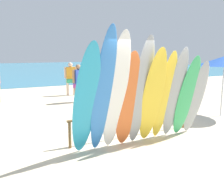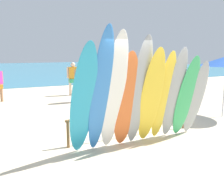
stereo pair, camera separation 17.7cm
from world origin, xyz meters
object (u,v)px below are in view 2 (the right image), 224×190
surfboard_grey_7 (174,94)px  beachgoer_by_water (73,76)px  surfboard_yellow_6 (163,97)px  beachgoer_strolling (80,81)px  beach_chair_blue (154,98)px  surfboard_green_8 (186,97)px  beach_chair_striped (179,95)px  beachgoer_near_rack (110,77)px  surfboard_grey_9 (196,98)px  surfboard_rack (133,117)px  surfboard_blue_1 (101,92)px  surfboard_yellow_5 (151,97)px  surfboard_orange_3 (126,100)px  surfboard_teal_0 (83,101)px  surfboard_grey_4 (140,92)px  surfboard_white_2 (114,93)px  beach_chair_red (188,100)px

surfboard_grey_7 → beachgoer_by_water: surfboard_grey_7 is taller
surfboard_yellow_6 → beachgoer_strolling: size_ratio=1.38×
beachgoer_strolling → beach_chair_blue: beachgoer_strolling is taller
surfboard_green_8 → beach_chair_striped: (2.66, 3.34, -0.67)m
surfboard_green_8 → beachgoer_near_rack: size_ratio=1.37×
surfboard_yellow_6 → surfboard_grey_9: 1.06m
beachgoer_strolling → beachgoer_near_rack: (2.17, 1.44, -0.04)m
surfboard_rack → surfboard_blue_1: 1.64m
surfboard_yellow_5 → surfboard_grey_7: (0.75, 0.05, 0.01)m
surfboard_yellow_5 → beachgoer_strolling: size_ratio=1.44×
surfboard_yellow_5 → surfboard_grey_9: bearing=7.5°
beachgoer_by_water → surfboard_yellow_5: bearing=-78.8°
surfboard_yellow_6 → beach_chair_striped: bearing=43.4°
beachgoer_strolling → surfboard_rack: bearing=-112.3°
surfboard_rack → surfboard_orange_3: size_ratio=1.56×
surfboard_yellow_6 → beachgoer_by_water: size_ratio=1.36×
beach_chair_striped → surfboard_teal_0: bearing=-149.7°
beachgoer_by_water → beach_chair_striped: (3.36, -4.35, -0.58)m
surfboard_grey_4 → surfboard_green_8: size_ratio=1.20×
surfboard_rack → beachgoer_strolling: (0.28, 5.11, 0.43)m
surfboard_blue_1 → beach_chair_blue: (3.78, 3.30, -0.97)m
beachgoer_strolling → beachgoer_near_rack: beachgoer_strolling is taller
surfboard_yellow_6 → surfboard_grey_4: bearing=-176.8°
surfboard_blue_1 → surfboard_grey_4: size_ratio=1.07×
surfboard_rack → beachgoer_near_rack: bearing=69.5°
surfboard_orange_3 → surfboard_teal_0: bearing=-173.2°
surfboard_yellow_5 → beach_chair_blue: surfboard_yellow_5 is taller
surfboard_blue_1 → surfboard_white_2: bearing=2.1°
surfboard_blue_1 → surfboard_orange_3: bearing=4.9°
beachgoer_near_rack → beach_chair_red: bearing=-152.6°
surfboard_blue_1 → beach_chair_blue: 5.11m
surfboard_white_2 → beach_chair_striped: size_ratio=3.51×
surfboard_orange_3 → surfboard_yellow_5: surfboard_yellow_5 is taller
surfboard_grey_4 → surfboard_green_8: surfboard_grey_4 is taller
beachgoer_by_water → beach_chair_red: (2.90, -5.44, -0.58)m
beach_chair_red → beachgoer_strolling: bearing=142.8°
surfboard_grey_4 → beachgoer_by_water: (0.74, 7.69, -0.32)m
surfboard_grey_7 → beach_chair_blue: 3.70m
beachgoer_near_rack → beach_chair_blue: 3.97m
surfboard_yellow_6 → beach_chair_blue: 3.82m
beach_chair_red → surfboard_yellow_6: bearing=-132.2°
beach_chair_blue → beachgoer_near_rack: bearing=91.9°
surfboard_rack → beach_chair_striped: (3.90, 2.73, -0.13)m
surfboard_orange_3 → surfboard_yellow_6: size_ratio=0.99×
surfboard_teal_0 → beachgoer_near_rack: bearing=56.5°
surfboard_blue_1 → surfboard_yellow_5: (1.34, 0.05, -0.21)m
surfboard_grey_9 → beach_chair_red: 2.96m
surfboard_white_2 → beachgoer_near_rack: 7.95m
surfboard_yellow_5 → beachgoer_near_rack: size_ratio=1.50×
surfboard_teal_0 → surfboard_grey_7: (2.48, 0.08, -0.04)m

